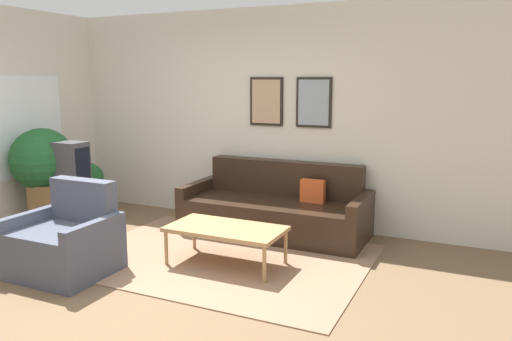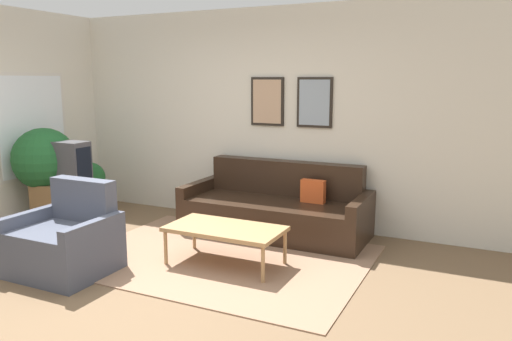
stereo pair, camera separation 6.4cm
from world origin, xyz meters
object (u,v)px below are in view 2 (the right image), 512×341
at_px(armchair, 66,242).
at_px(potted_plant_tall, 45,161).
at_px(coffee_table, 225,230).
at_px(couch, 277,210).
at_px(tv, 65,163).

xyz_separation_m(armchair, potted_plant_tall, (-1.45, 1.10, 0.52)).
xyz_separation_m(coffee_table, potted_plant_tall, (-2.74, 0.28, 0.45)).
bearing_deg(couch, tv, -160.16).
xyz_separation_m(couch, coffee_table, (-0.05, -1.17, 0.07)).
height_order(coffee_table, armchair, armchair).
xyz_separation_m(couch, potted_plant_tall, (-2.78, -0.89, 0.52)).
bearing_deg(potted_plant_tall, couch, 17.74).
bearing_deg(couch, potted_plant_tall, -162.26).
distance_m(tv, potted_plant_tall, 0.33).
bearing_deg(armchair, coffee_table, 33.26).
height_order(couch, coffee_table, couch).
distance_m(tv, armchair, 1.65).
relative_size(couch, coffee_table, 1.91).
distance_m(couch, armchair, 2.39).
distance_m(coffee_table, tv, 2.46).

